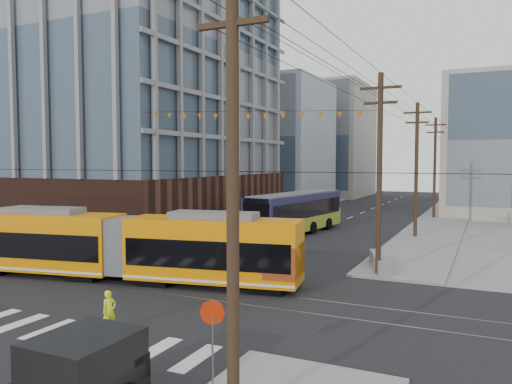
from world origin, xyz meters
TOP-DOWN VIEW (x-y plane):
  - ground at (0.00, 0.00)m, footprint 160.00×160.00m
  - office_building at (-22.00, 23.00)m, footprint 30.00×25.00m
  - bg_bldg_nw_near at (-17.00, 52.00)m, footprint 18.00×16.00m
  - bg_bldg_ne_near at (16.00, 48.00)m, footprint 14.00×14.00m
  - bg_bldg_nw_far at (-14.00, 72.00)m, footprint 16.00×18.00m
  - utility_pole_near at (8.50, -6.00)m, footprint 0.30×0.30m
  - utility_pole_far at (8.50, 56.00)m, footprint 0.30×0.30m
  - streetcar at (-3.40, 4.38)m, footprint 18.85×5.84m
  - city_bus at (-1.25, 24.26)m, footprint 4.48×13.09m
  - parked_car_silver at (-5.98, 14.86)m, footprint 2.25×4.52m
  - parked_car_white at (-5.97, 18.45)m, footprint 3.64×5.31m
  - parked_car_grey at (-5.43, 23.43)m, footprint 3.21×5.35m
  - pedestrian at (1.36, -2.21)m, footprint 0.51×0.64m
  - stop_sign at (7.14, -4.64)m, footprint 0.91×0.91m
  - jersey_barrier at (8.30, 12.43)m, footprint 2.34×4.42m

SIDE VIEW (x-z plane):
  - ground at x=0.00m, z-range 0.00..0.00m
  - jersey_barrier at x=8.30m, z-range 0.00..0.87m
  - parked_car_grey at x=-5.43m, z-range 0.00..1.39m
  - parked_car_silver at x=-5.98m, z-range 0.00..1.42m
  - parked_car_white at x=-5.97m, z-range 0.00..1.43m
  - pedestrian at x=1.36m, z-range 0.00..1.53m
  - stop_sign at x=7.14m, z-range 0.00..2.33m
  - streetcar at x=-3.40m, z-range 0.00..3.60m
  - city_bus at x=-1.25m, z-range 0.00..3.64m
  - utility_pole_near at x=8.50m, z-range 0.00..11.00m
  - utility_pole_far at x=8.50m, z-range 0.00..11.00m
  - bg_bldg_ne_near at x=16.00m, z-range 0.00..16.00m
  - bg_bldg_nw_near at x=-17.00m, z-range 0.00..18.00m
  - bg_bldg_nw_far at x=-14.00m, z-range 0.00..20.00m
  - office_building at x=-22.00m, z-range 0.00..28.60m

